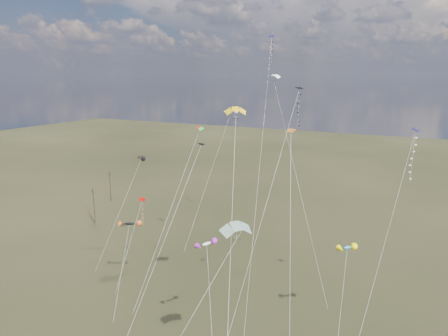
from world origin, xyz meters
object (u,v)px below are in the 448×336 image
at_px(diamond_black_high, 296,117).
at_px(parafoil_yellow, 236,111).
at_px(novelty_black_orange, 129,224).
at_px(utility_pole_near, 94,205).
at_px(utility_pole_far, 110,186).

distance_m(diamond_black_high, parafoil_yellow, 23.02).
bearing_deg(novelty_black_orange, parafoil_yellow, -12.82).
xyz_separation_m(utility_pole_near, parafoil_yellow, (44.72, -22.65, 24.18)).
xyz_separation_m(utility_pole_near, novelty_black_orange, (25.29, -18.23, 6.32)).
bearing_deg(utility_pole_near, parafoil_yellow, -26.86).
relative_size(utility_pole_near, parafoil_yellow, 0.28).
bearing_deg(novelty_black_orange, utility_pole_near, 144.22).
bearing_deg(utility_pole_near, diamond_black_high, 0.27).
relative_size(utility_pole_far, parafoil_yellow, 0.28).
bearing_deg(utility_pole_near, utility_pole_far, 119.74).
height_order(utility_pole_near, novelty_black_orange, novelty_black_orange).
relative_size(utility_pole_near, utility_pole_far, 1.00).
distance_m(utility_pole_far, parafoil_yellow, 68.61).
xyz_separation_m(utility_pole_far, novelty_black_orange, (33.29, -32.23, 6.32)).
height_order(utility_pole_far, diamond_black_high, diamond_black_high).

